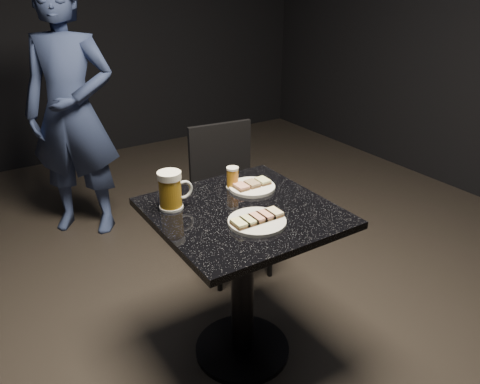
% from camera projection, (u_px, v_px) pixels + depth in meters
% --- Properties ---
extents(floor, '(6.00, 6.00, 0.00)m').
position_uv_depth(floor, '(242.00, 350.00, 2.21)').
color(floor, black).
rests_on(floor, ground).
extents(plate_large, '(0.22, 0.22, 0.01)m').
position_uv_depth(plate_large, '(257.00, 222.00, 1.78)').
color(plate_large, silver).
rests_on(plate_large, table).
extents(plate_small, '(0.20, 0.20, 0.01)m').
position_uv_depth(plate_small, '(252.00, 187.00, 2.07)').
color(plate_small, white).
rests_on(plate_small, table).
extents(patron, '(0.71, 0.67, 1.62)m').
position_uv_depth(patron, '(71.00, 113.00, 2.96)').
color(patron, navy).
rests_on(patron, floor).
extents(table, '(0.70, 0.70, 0.75)m').
position_uv_depth(table, '(243.00, 260.00, 2.00)').
color(table, black).
rests_on(table, floor).
extents(beer_mug, '(0.14, 0.10, 0.16)m').
position_uv_depth(beer_mug, '(171.00, 190.00, 1.87)').
color(beer_mug, silver).
rests_on(beer_mug, table).
extents(beer_tumbler, '(0.06, 0.06, 0.10)m').
position_uv_depth(beer_tumbler, '(233.00, 178.00, 2.06)').
color(beer_tumbler, white).
rests_on(beer_tumbler, table).
extents(chair, '(0.42, 0.42, 0.86)m').
position_uv_depth(chair, '(228.00, 190.00, 2.66)').
color(chair, black).
rests_on(chair, floor).
extents(canapes_on_plate_large, '(0.21, 0.07, 0.02)m').
position_uv_depth(canapes_on_plate_large, '(257.00, 218.00, 1.78)').
color(canapes_on_plate_large, '#4C3521').
rests_on(canapes_on_plate_large, plate_large).
extents(canapes_on_plate_small, '(0.16, 0.07, 0.02)m').
position_uv_depth(canapes_on_plate_small, '(252.00, 184.00, 2.06)').
color(canapes_on_plate_small, '#4C3521').
rests_on(canapes_on_plate_small, plate_small).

